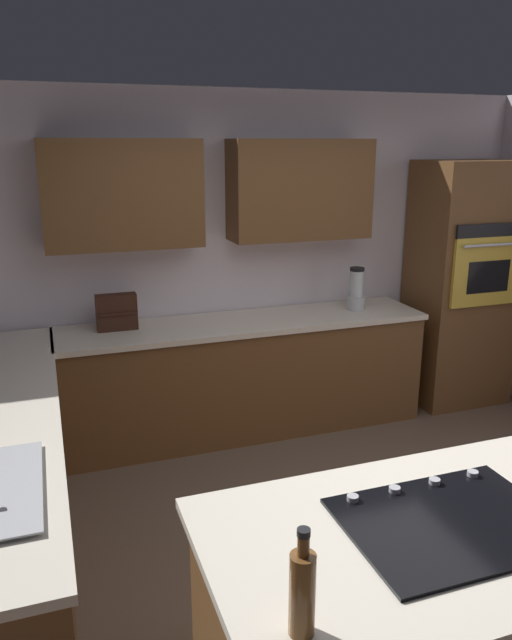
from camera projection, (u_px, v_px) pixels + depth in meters
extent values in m
plane|color=brown|center=(360.00, 556.00, 3.39)|extent=(14.00, 14.00, 0.00)
cube|color=silver|center=(242.00, 260.00, 4.94)|extent=(6.00, 0.10, 2.60)
cube|color=brown|center=(300.00, 190.00, 4.71)|extent=(1.10, 0.34, 0.75)
cube|color=brown|center=(122.00, 194.00, 4.28)|extent=(1.10, 0.34, 0.75)
cube|color=brown|center=(246.00, 378.00, 4.80)|extent=(2.80, 0.60, 0.86)
cube|color=silver|center=(245.00, 323.00, 4.68)|extent=(2.84, 0.64, 0.04)
cube|color=brown|center=(3.00, 496.00, 3.20)|extent=(0.60, 2.90, 0.86)
cube|color=brown|center=(440.00, 632.00, 2.30)|extent=(1.70, 0.89, 0.86)
cube|color=silver|center=(450.00, 529.00, 2.18)|extent=(1.78, 0.97, 0.04)
cube|color=brown|center=(461.00, 285.00, 5.25)|extent=(0.80, 0.60, 2.07)
cube|color=gold|center=(488.00, 272.00, 4.91)|extent=(0.66, 0.03, 0.56)
cube|color=black|center=(488.00, 277.00, 4.92)|extent=(0.40, 0.01, 0.26)
cube|color=black|center=(492.00, 230.00, 4.82)|extent=(0.66, 0.02, 0.11)
cylinder|color=silver|center=(494.00, 245.00, 4.82)|extent=(0.56, 0.02, 0.02)
cube|color=black|center=(451.00, 522.00, 2.17)|extent=(0.76, 0.56, 0.01)
cylinder|color=#B2B2B7|center=(473.00, 473.00, 2.46)|extent=(0.04, 0.04, 0.02)
cylinder|color=#B2B2B7|center=(435.00, 481.00, 2.40)|extent=(0.04, 0.04, 0.02)
cylinder|color=#B2B2B7|center=(395.00, 489.00, 2.35)|extent=(0.04, 0.04, 0.02)
cylinder|color=#B2B2B7|center=(353.00, 498.00, 2.29)|extent=(0.04, 0.04, 0.02)
cylinder|color=silver|center=(356.00, 303.00, 4.97)|extent=(0.15, 0.15, 0.11)
cylinder|color=silver|center=(357.00, 284.00, 4.93)|extent=(0.11, 0.11, 0.21)
cylinder|color=black|center=(357.00, 269.00, 4.89)|extent=(0.12, 0.12, 0.03)
cube|color=#381E14|center=(117.00, 312.00, 4.41)|extent=(0.29, 0.10, 0.26)
cube|color=#381E14|center=(118.00, 314.00, 4.36)|extent=(0.27, 0.02, 0.02)
cylinder|color=brown|center=(302.00, 595.00, 1.66)|extent=(0.07, 0.07, 0.25)
cylinder|color=brown|center=(303.00, 546.00, 1.61)|extent=(0.03, 0.03, 0.06)
cylinder|color=black|center=(304.00, 533.00, 1.60)|extent=(0.04, 0.04, 0.02)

